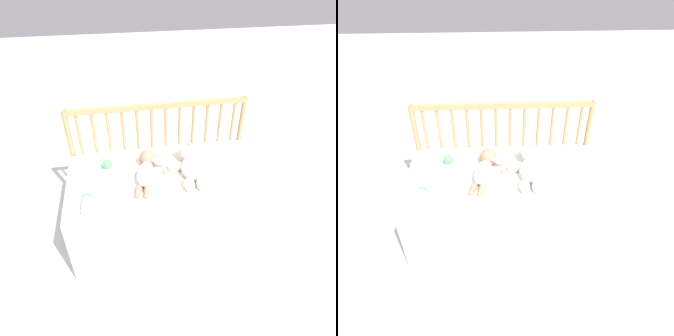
# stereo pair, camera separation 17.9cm
# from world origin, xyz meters

# --- Properties ---
(ground_plane) EXTENTS (12.00, 12.00, 0.00)m
(ground_plane) POSITION_xyz_m (0.00, 0.00, 0.00)
(ground_plane) COLOR silver
(crib_mattress) EXTENTS (1.21, 0.63, 0.48)m
(crib_mattress) POSITION_xyz_m (0.00, 0.00, 0.24)
(crib_mattress) COLOR silver
(crib_mattress) RESTS_ON ground_plane
(crib_rail) EXTENTS (1.21, 0.04, 0.80)m
(crib_rail) POSITION_xyz_m (-0.00, 0.34, 0.58)
(crib_rail) COLOR tan
(crib_rail) RESTS_ON ground_plane
(blanket) EXTENTS (0.78, 0.49, 0.01)m
(blanket) POSITION_xyz_m (0.00, -0.02, 0.48)
(blanket) COLOR white
(blanket) RESTS_ON crib_mattress
(teddy_bear) EXTENTS (0.30, 0.40, 0.13)m
(teddy_bear) POSITION_xyz_m (0.15, 0.02, 0.53)
(teddy_bear) COLOR silver
(teddy_bear) RESTS_ON crib_mattress
(baby) EXTENTS (0.28, 0.38, 0.11)m
(baby) POSITION_xyz_m (-0.13, 0.03, 0.53)
(baby) COLOR white
(baby) RESTS_ON crib_mattress
(toy_ball) EXTENTS (0.06, 0.06, 0.06)m
(toy_ball) POSITION_xyz_m (-0.36, 0.14, 0.51)
(toy_ball) COLOR #59BF66
(toy_ball) RESTS_ON crib_mattress
(baby_bottle) EXTENTS (0.06, 0.14, 0.06)m
(baby_bottle) POSITION_xyz_m (-0.47, -0.19, 0.51)
(baby_bottle) COLOR #F4E5CC
(baby_bottle) RESTS_ON crib_mattress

